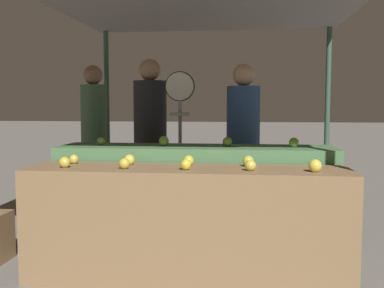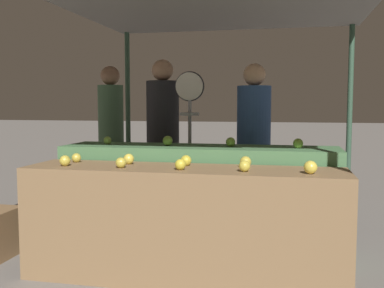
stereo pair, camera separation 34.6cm
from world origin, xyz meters
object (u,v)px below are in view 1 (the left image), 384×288
person_customer_left (243,134)px  person_customer_right (94,126)px  person_vendor_at_scale (150,128)px  produce_scale (180,114)px

person_customer_left → person_customer_right: size_ratio=0.97×
person_vendor_at_scale → person_customer_right: bearing=-45.7°
person_customer_left → person_customer_right: bearing=-10.9°
person_vendor_at_scale → person_customer_left: 1.05m
person_customer_left → person_customer_right: person_customer_right is taller
produce_scale → person_customer_left: person_customer_left is taller
person_vendor_at_scale → person_customer_left: size_ratio=1.05×
person_customer_left → person_customer_right: (-1.81, 0.60, 0.05)m
person_customer_left → person_vendor_at_scale: bearing=-4.2°
produce_scale → person_customer_right: 1.39m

